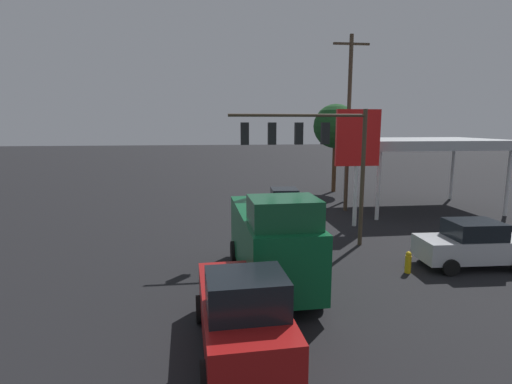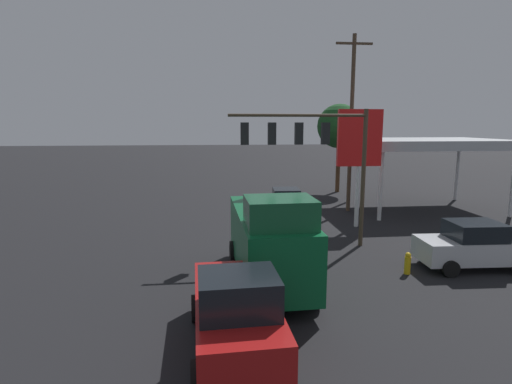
{
  "view_description": "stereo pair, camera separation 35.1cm",
  "coord_description": "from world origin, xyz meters",
  "px_view_note": "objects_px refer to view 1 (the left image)",
  "views": [
    {
      "loc": [
        2.27,
        16.31,
        5.82
      ],
      "look_at": [
        0.0,
        -2.0,
        2.69
      ],
      "focal_mm": 28.0,
      "sensor_mm": 36.0,
      "label": 1
    },
    {
      "loc": [
        1.92,
        16.35,
        5.82
      ],
      "look_at": [
        0.0,
        -2.0,
        2.69
      ],
      "focal_mm": 28.0,
      "sensor_mm": 36.0,
      "label": 2
    }
  ],
  "objects_px": {
    "street_tree": "(335,127)",
    "pickup_parked": "(242,312)",
    "traffic_signal_assembly": "(310,144)",
    "utility_pole": "(349,121)",
    "delivery_truck": "(272,239)",
    "sedan_waiting": "(473,244)",
    "fire_hydrant": "(408,262)",
    "hatchback_crossing": "(285,206)",
    "price_sign": "(358,143)"
  },
  "relations": [
    {
      "from": "price_sign",
      "to": "pickup_parked",
      "type": "xyz_separation_m",
      "value": [
        7.63,
        12.22,
        -3.69
      ]
    },
    {
      "from": "fire_hydrant",
      "to": "sedan_waiting",
      "type": "bearing_deg",
      "value": -172.83
    },
    {
      "from": "utility_pole",
      "to": "delivery_truck",
      "type": "distance_m",
      "value": 14.61
    },
    {
      "from": "delivery_truck",
      "to": "traffic_signal_assembly",
      "type": "bearing_deg",
      "value": 148.44
    },
    {
      "from": "hatchback_crossing",
      "to": "pickup_parked",
      "type": "height_order",
      "value": "pickup_parked"
    },
    {
      "from": "traffic_signal_assembly",
      "to": "price_sign",
      "type": "relative_size",
      "value": 0.98
    },
    {
      "from": "pickup_parked",
      "to": "sedan_waiting",
      "type": "height_order",
      "value": "pickup_parked"
    },
    {
      "from": "traffic_signal_assembly",
      "to": "fire_hydrant",
      "type": "height_order",
      "value": "traffic_signal_assembly"
    },
    {
      "from": "utility_pole",
      "to": "hatchback_crossing",
      "type": "distance_m",
      "value": 7.4
    },
    {
      "from": "sedan_waiting",
      "to": "fire_hydrant",
      "type": "bearing_deg",
      "value": 9.46
    },
    {
      "from": "street_tree",
      "to": "fire_hydrant",
      "type": "relative_size",
      "value": 8.59
    },
    {
      "from": "traffic_signal_assembly",
      "to": "street_tree",
      "type": "bearing_deg",
      "value": -112.17
    },
    {
      "from": "delivery_truck",
      "to": "fire_hydrant",
      "type": "distance_m",
      "value": 5.7
    },
    {
      "from": "hatchback_crossing",
      "to": "pickup_parked",
      "type": "distance_m",
      "value": 14.41
    },
    {
      "from": "traffic_signal_assembly",
      "to": "price_sign",
      "type": "xyz_separation_m",
      "value": [
        -3.69,
        -3.56,
        -0.11
      ]
    },
    {
      "from": "traffic_signal_assembly",
      "to": "fire_hydrant",
      "type": "distance_m",
      "value": 6.67
    },
    {
      "from": "price_sign",
      "to": "pickup_parked",
      "type": "height_order",
      "value": "price_sign"
    },
    {
      "from": "traffic_signal_assembly",
      "to": "utility_pole",
      "type": "relative_size",
      "value": 0.57
    },
    {
      "from": "price_sign",
      "to": "hatchback_crossing",
      "type": "relative_size",
      "value": 1.71
    },
    {
      "from": "utility_pole",
      "to": "hatchback_crossing",
      "type": "xyz_separation_m",
      "value": [
        4.73,
        2.5,
        -5.11
      ]
    },
    {
      "from": "traffic_signal_assembly",
      "to": "sedan_waiting",
      "type": "height_order",
      "value": "traffic_signal_assembly"
    },
    {
      "from": "traffic_signal_assembly",
      "to": "price_sign",
      "type": "height_order",
      "value": "price_sign"
    },
    {
      "from": "delivery_truck",
      "to": "sedan_waiting",
      "type": "bearing_deg",
      "value": 93.57
    },
    {
      "from": "pickup_parked",
      "to": "street_tree",
      "type": "height_order",
      "value": "street_tree"
    },
    {
      "from": "pickup_parked",
      "to": "delivery_truck",
      "type": "bearing_deg",
      "value": 158.55
    },
    {
      "from": "traffic_signal_assembly",
      "to": "utility_pole",
      "type": "bearing_deg",
      "value": -120.92
    },
    {
      "from": "hatchback_crossing",
      "to": "utility_pole",
      "type": "bearing_deg",
      "value": 121.35
    },
    {
      "from": "utility_pole",
      "to": "price_sign",
      "type": "bearing_deg",
      "value": 77.33
    },
    {
      "from": "traffic_signal_assembly",
      "to": "pickup_parked",
      "type": "xyz_separation_m",
      "value": [
        3.93,
        8.66,
        -3.8
      ]
    },
    {
      "from": "pickup_parked",
      "to": "price_sign",
      "type": "bearing_deg",
      "value": 145.21
    },
    {
      "from": "traffic_signal_assembly",
      "to": "delivery_truck",
      "type": "height_order",
      "value": "traffic_signal_assembly"
    },
    {
      "from": "fire_hydrant",
      "to": "pickup_parked",
      "type": "bearing_deg",
      "value": 34.27
    },
    {
      "from": "sedan_waiting",
      "to": "pickup_parked",
      "type": "bearing_deg",
      "value": 29.59
    },
    {
      "from": "price_sign",
      "to": "delivery_truck",
      "type": "xyz_separation_m",
      "value": [
        6.15,
        7.84,
        -3.1
      ]
    },
    {
      "from": "traffic_signal_assembly",
      "to": "street_tree",
      "type": "relative_size",
      "value": 0.86
    },
    {
      "from": "traffic_signal_assembly",
      "to": "delivery_truck",
      "type": "relative_size",
      "value": 0.95
    },
    {
      "from": "street_tree",
      "to": "pickup_parked",
      "type": "bearing_deg",
      "value": 67.0
    },
    {
      "from": "price_sign",
      "to": "street_tree",
      "type": "height_order",
      "value": "street_tree"
    },
    {
      "from": "traffic_signal_assembly",
      "to": "sedan_waiting",
      "type": "relative_size",
      "value": 1.46
    },
    {
      "from": "utility_pole",
      "to": "pickup_parked",
      "type": "xyz_separation_m",
      "value": [
        8.57,
        16.39,
        -4.95
      ]
    },
    {
      "from": "pickup_parked",
      "to": "street_tree",
      "type": "relative_size",
      "value": 0.7
    },
    {
      "from": "sedan_waiting",
      "to": "street_tree",
      "type": "relative_size",
      "value": 0.59
    },
    {
      "from": "pickup_parked",
      "to": "fire_hydrant",
      "type": "distance_m",
      "value": 8.53
    },
    {
      "from": "pickup_parked",
      "to": "sedan_waiting",
      "type": "bearing_deg",
      "value": 114.49
    },
    {
      "from": "pickup_parked",
      "to": "traffic_signal_assembly",
      "type": "bearing_deg",
      "value": 152.75
    },
    {
      "from": "price_sign",
      "to": "delivery_truck",
      "type": "relative_size",
      "value": 0.97
    },
    {
      "from": "price_sign",
      "to": "hatchback_crossing",
      "type": "distance_m",
      "value": 5.65
    },
    {
      "from": "delivery_truck",
      "to": "pickup_parked",
      "type": "height_order",
      "value": "delivery_truck"
    },
    {
      "from": "sedan_waiting",
      "to": "delivery_truck",
      "type": "bearing_deg",
      "value": 7.54
    },
    {
      "from": "sedan_waiting",
      "to": "fire_hydrant",
      "type": "distance_m",
      "value": 3.04
    }
  ]
}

